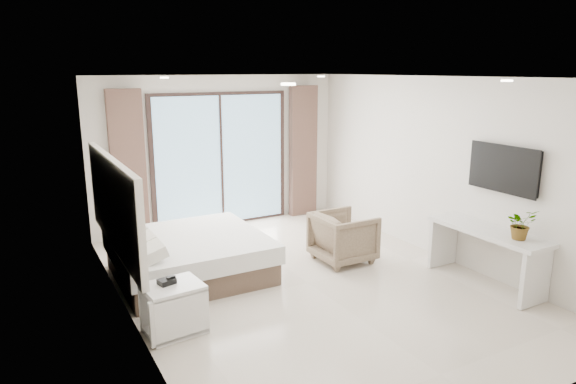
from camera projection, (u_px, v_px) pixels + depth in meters
name	position (u px, v px, depth m)	size (l,w,h in m)	color
ground	(308.00, 283.00, 6.88)	(6.20, 6.20, 0.00)	beige
room_shell	(266.00, 159.00, 7.13)	(4.62, 6.22, 2.72)	silver
bed	(188.00, 256.00, 7.06)	(1.98, 1.89, 0.69)	brown
nightstand	(174.00, 309.00, 5.54)	(0.65, 0.55, 0.55)	silver
phone	(167.00, 281.00, 5.49)	(0.17, 0.13, 0.06)	black
console_desk	(486.00, 243.00, 6.74)	(0.52, 1.67, 0.77)	silver
plant	(520.00, 227.00, 6.25)	(0.34, 0.38, 0.30)	#33662D
armchair	(343.00, 235.00, 7.59)	(0.79, 0.74, 0.81)	#8A755A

